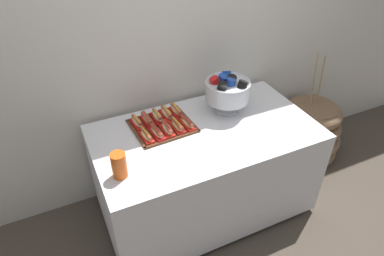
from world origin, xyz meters
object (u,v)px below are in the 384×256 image
(hot_dog_4, at_px, (187,123))
(cup_stack, at_px, (119,165))
(hot_dog_1, at_px, (157,132))
(hot_dog_2, at_px, (167,129))
(hot_dog_5, at_px, (137,122))
(hot_dog_7, at_px, (157,116))
(buffet_table, at_px, (204,169))
(floor_vase, at_px, (308,131))
(hot_dog_6, at_px, (147,119))
(serving_tray, at_px, (162,126))
(hot_dog_8, at_px, (167,113))
(hot_dog_9, at_px, (176,111))
(punch_bowl, at_px, (227,90))
(hot_dog_0, at_px, (146,135))
(hot_dog_3, at_px, (177,125))

(hot_dog_4, height_order, cup_stack, cup_stack)
(hot_dog_1, height_order, hot_dog_2, hot_dog_2)
(hot_dog_5, height_order, hot_dog_7, same)
(buffet_table, bearing_deg, floor_vase, 8.82)
(cup_stack, bearing_deg, floor_vase, 11.31)
(hot_dog_1, distance_m, hot_dog_6, 0.17)
(serving_tray, height_order, hot_dog_8, hot_dog_8)
(hot_dog_9, xyz_separation_m, punch_bowl, (0.36, -0.10, 0.14))
(hot_dog_6, xyz_separation_m, hot_dog_8, (0.15, 0.01, 0.00))
(serving_tray, height_order, hot_dog_0, hot_dog_0)
(hot_dog_4, xyz_separation_m, hot_dog_9, (-0.01, 0.16, 0.00))
(buffet_table, relative_size, hot_dog_1, 8.88)
(punch_bowl, bearing_deg, floor_vase, 1.01)
(floor_vase, bearing_deg, cup_stack, -168.69)
(hot_dog_2, relative_size, punch_bowl, 0.49)
(hot_dog_2, height_order, hot_dog_6, hot_dog_2)
(cup_stack, bearing_deg, hot_dog_8, 43.43)
(hot_dog_0, relative_size, hot_dog_5, 0.99)
(hot_dog_5, bearing_deg, punch_bowl, -6.82)
(buffet_table, distance_m, cup_stack, 0.79)
(hot_dog_1, bearing_deg, hot_dog_6, 93.25)
(floor_vase, height_order, hot_dog_4, floor_vase)
(hot_dog_2, height_order, hot_dog_9, same)
(buffet_table, relative_size, hot_dog_2, 9.62)
(hot_dog_1, relative_size, hot_dog_5, 1.09)
(hot_dog_5, relative_size, cup_stack, 0.97)
(hot_dog_0, height_order, punch_bowl, punch_bowl)
(floor_vase, bearing_deg, buffet_table, -171.18)
(serving_tray, xyz_separation_m, punch_bowl, (0.50, -0.00, 0.17))
(hot_dog_6, bearing_deg, cup_stack, -126.01)
(hot_dog_0, distance_m, hot_dog_3, 0.23)
(hot_dog_3, xyz_separation_m, hot_dog_9, (0.07, 0.17, 0.00))
(hot_dog_8, bearing_deg, buffet_table, -54.93)
(hot_dog_3, distance_m, hot_dog_9, 0.18)
(buffet_table, relative_size, hot_dog_0, 9.80)
(floor_vase, height_order, hot_dog_1, floor_vase)
(hot_dog_3, distance_m, hot_dog_6, 0.22)
(hot_dog_6, bearing_deg, hot_dog_0, -111.19)
(serving_tray, xyz_separation_m, hot_dog_9, (0.15, 0.09, 0.03))
(hot_dog_7, distance_m, hot_dog_9, 0.15)
(buffet_table, height_order, hot_dog_6, hot_dog_6)
(hot_dog_7, bearing_deg, hot_dog_3, -62.30)
(hot_dog_0, relative_size, hot_dog_6, 0.98)
(hot_dog_0, xyz_separation_m, hot_dog_4, (0.30, 0.02, 0.00))
(buffet_table, distance_m, hot_dog_6, 0.57)
(hot_dog_5, xyz_separation_m, punch_bowl, (0.66, -0.08, 0.14))
(serving_tray, distance_m, punch_bowl, 0.53)
(cup_stack, bearing_deg, hot_dog_3, 30.00)
(hot_dog_3, height_order, hot_dog_7, same)
(hot_dog_2, distance_m, hot_dog_5, 0.22)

